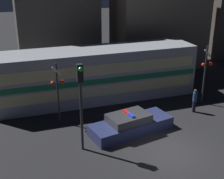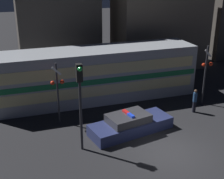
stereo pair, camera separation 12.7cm
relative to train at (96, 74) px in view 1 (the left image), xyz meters
name	(u,v)px [view 1 (the left image)]	position (x,y,z in m)	size (l,w,h in m)	color
ground_plane	(170,152)	(1.64, -8.20, -1.86)	(120.00, 120.00, 0.00)	black
train	(96,74)	(0.00, 0.00, 0.00)	(14.46, 3.08, 3.72)	#999EA5
police_car	(131,124)	(0.49, -5.48, -1.39)	(5.21, 2.71, 1.28)	navy
pedestrian	(195,100)	(5.51, -4.32, -1.04)	(0.27, 0.27, 1.61)	black
crossing_signal_near	(205,71)	(6.82, -3.33, 0.58)	(0.82, 0.32, 4.19)	#2D2D33
crossing_signal_far	(58,89)	(-3.26, -2.99, 0.40)	(0.82, 0.32, 3.84)	#2D2D33
traffic_light_corner	(81,93)	(-2.64, -6.43, 1.39)	(0.30, 0.46, 4.73)	#2D2D33
building_left	(55,13)	(-1.49, 7.65, 3.41)	(6.89, 5.31, 10.54)	#47423D
building_center	(159,20)	(7.88, 5.97, 2.57)	(8.38, 4.43, 8.87)	#726656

